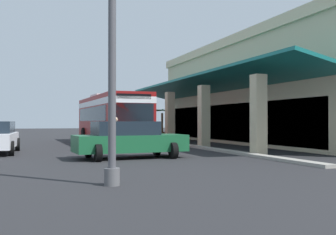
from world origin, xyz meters
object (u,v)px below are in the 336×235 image
at_px(pedestrian, 116,133).
at_px(potted_palm, 162,133).
at_px(parked_sedan_green, 129,139).
at_px(lot_light_pole, 112,2).
at_px(transit_bus, 111,116).

xyz_separation_m(pedestrian, potted_palm, (-10.31, 5.94, -0.34)).
bearing_deg(parked_sedan_green, lot_light_pole, -17.77).
distance_m(transit_bus, pedestrian, 7.94).
distance_m(parked_sedan_green, pedestrian, 2.97).
bearing_deg(potted_palm, parked_sedan_green, -24.54).
bearing_deg(transit_bus, parked_sedan_green, -8.04).
distance_m(transit_bus, potted_palm, 5.35).
height_order(pedestrian, lot_light_pole, lot_light_pole).
distance_m(pedestrian, potted_palm, 11.90).
relative_size(parked_sedan_green, potted_palm, 1.84).
bearing_deg(parked_sedan_green, transit_bus, 171.96).
relative_size(transit_bus, parked_sedan_green, 2.51).
bearing_deg(pedestrian, transit_bus, 169.81).
bearing_deg(pedestrian, lot_light_pole, -13.04).
height_order(transit_bus, parked_sedan_green, transit_bus).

